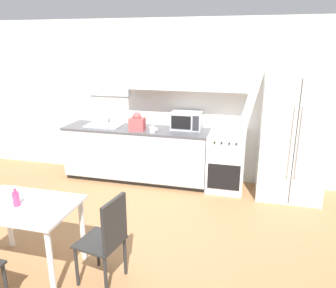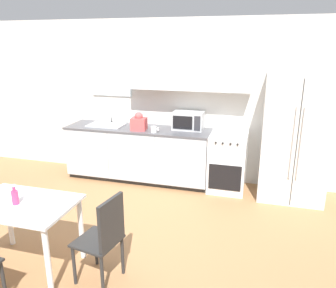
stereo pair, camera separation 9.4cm
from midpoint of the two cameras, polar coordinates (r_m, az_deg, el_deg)
name	(u,v)px [view 1 (the left image)]	position (r m, az deg, el deg)	size (l,w,h in m)	color
ground_plane	(129,231)	(4.37, -7.51, -14.76)	(12.00, 12.00, 0.00)	#9E7047
wall_back	(170,95)	(5.61, -0.15, 8.53)	(12.00, 0.38, 2.70)	silver
kitchen_counter	(137,154)	(5.69, -5.95, -1.72)	(2.49, 0.67, 0.93)	#333333
oven_range	(226,162)	(5.39, 9.55, -3.08)	(0.58, 0.66, 0.92)	white
refrigerator	(292,138)	(5.23, 20.37, 1.03)	(0.94, 0.75, 1.89)	silver
kitchen_sink	(104,125)	(5.79, -11.54, 3.28)	(0.60, 0.40, 0.27)	#B7BABC
microwave	(187,121)	(5.43, 2.75, 4.10)	(0.50, 0.32, 0.30)	#B7BABC
coffee_mug	(153,129)	(5.26, -3.20, 2.55)	(0.13, 0.09, 0.10)	white
grocery_bag_0	(137,123)	(5.40, -5.90, 3.73)	(0.26, 0.23, 0.30)	#D14C4C
dining_table	(24,215)	(3.71, -24.51, -11.25)	(1.06, 0.72, 0.75)	white
dining_chair_side	(108,235)	(3.31, -11.26, -15.33)	(0.47, 0.47, 0.93)	#282828
drink_bottle	(16,198)	(3.62, -25.63, -8.51)	(0.07, 0.07, 0.21)	#DB386B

